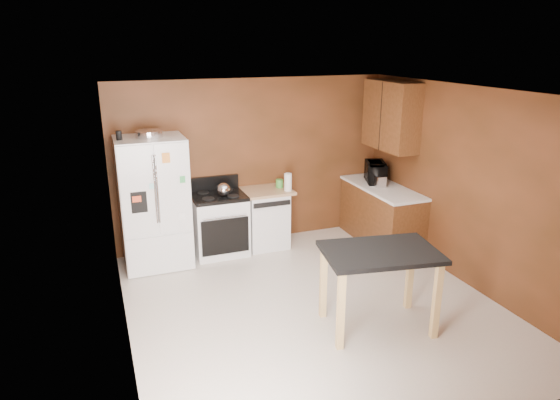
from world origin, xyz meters
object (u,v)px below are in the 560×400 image
green_canister (280,183)px  gas_range (219,223)px  kettle (224,189)px  refrigerator (154,203)px  microwave (376,173)px  paper_towel (288,182)px  toaster (379,181)px  pen_cup (119,135)px  island (380,263)px  dishwasher (265,217)px  roasting_pan (149,134)px

green_canister → gas_range: 1.09m
kettle → refrigerator: (-0.97, 0.03, -0.10)m
microwave → gas_range: microwave is taller
paper_towel → green_canister: (-0.06, 0.20, -0.07)m
toaster → refrigerator: (-3.30, 0.38, -0.08)m
pen_cup → refrigerator: size_ratio=0.06×
gas_range → island: 2.82m
pen_cup → refrigerator: (0.37, 0.04, -0.96)m
refrigerator → island: bearing=-51.2°
green_canister → refrigerator: (-1.88, -0.13, -0.05)m
microwave → refrigerator: (-3.38, 0.14, -0.14)m
dishwasher → refrigerator: bearing=-177.0°
toaster → island: size_ratio=0.18×
microwave → island: size_ratio=0.39×
pen_cup → green_canister: size_ratio=0.94×
toaster → gas_range: size_ratio=0.21×
pen_cup → toaster: size_ratio=0.50×
refrigerator → gas_range: refrigerator is taller
green_canister → gas_range: bearing=-176.1°
refrigerator → gas_range: bearing=3.8°
roasting_pan → toaster: size_ratio=1.54×
roasting_pan → toaster: bearing=-6.9°
paper_towel → microwave: (1.44, -0.06, 0.02)m
roasting_pan → toaster: (3.28, -0.40, -0.86)m
gas_range → dishwasher: (0.72, 0.02, -0.01)m
kettle → green_canister: (0.91, 0.16, -0.04)m
roasting_pan → refrigerator: size_ratio=0.20×
pen_cup → dishwasher: 2.45m
paper_towel → refrigerator: bearing=177.8°
paper_towel → roasting_pan: bearing=177.2°
kettle → paper_towel: bearing=-2.6°
pen_cup → dishwasher: (2.00, 0.12, -1.41)m
toaster → island: toaster is taller
pen_cup → paper_towel: bearing=-0.8°
kettle → paper_towel: size_ratio=0.74×
green_canister → microwave: size_ratio=0.24×
refrigerator → roasting_pan: bearing=61.9°
paper_towel → toaster: (1.36, -0.31, -0.04)m
roasting_pan → paper_towel: (1.92, -0.09, -0.82)m
pen_cup → roasting_pan: bearing=9.0°
refrigerator → island: (2.02, -2.51, -0.13)m
microwave → refrigerator: bearing=108.4°
paper_towel → toaster: paper_towel is taller
refrigerator → dishwasher: size_ratio=2.02×
microwave → refrigerator: refrigerator is taller
dishwasher → green_canister: bearing=9.6°
gas_range → dishwasher: bearing=1.9°
toaster → microwave: 0.26m
gas_range → refrigerator: bearing=-176.2°
paper_towel → island: size_ratio=0.20×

